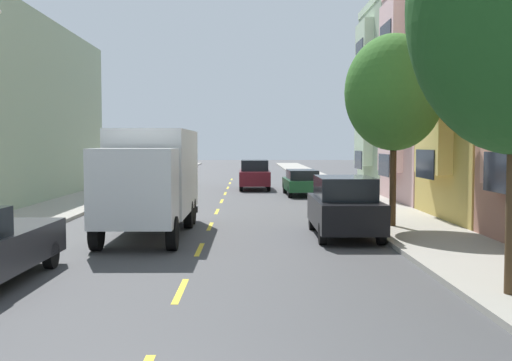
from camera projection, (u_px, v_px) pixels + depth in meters
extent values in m
plane|color=#424244|center=(224.00, 196.00, 35.75)|extent=(160.00, 160.00, 0.00)
cube|color=#A39E93|center=(90.00, 198.00, 33.65)|extent=(3.20, 120.00, 0.14)
cube|color=#A39E93|center=(354.00, 198.00, 33.83)|extent=(3.20, 120.00, 0.14)
cube|color=yellow|center=(181.00, 291.00, 12.79)|extent=(0.14, 2.20, 0.01)
cube|color=yellow|center=(200.00, 249.00, 17.78)|extent=(0.14, 2.20, 0.01)
cube|color=yellow|center=(210.00, 226.00, 22.77)|extent=(0.14, 2.20, 0.01)
cube|color=yellow|center=(217.00, 211.00, 27.76)|extent=(0.14, 2.20, 0.01)
cube|color=yellow|center=(222.00, 201.00, 32.75)|extent=(0.14, 2.20, 0.01)
cube|color=yellow|center=(225.00, 194.00, 37.74)|extent=(0.14, 2.20, 0.01)
cube|color=yellow|center=(228.00, 188.00, 42.73)|extent=(0.14, 2.20, 0.01)
cube|color=yellow|center=(230.00, 183.00, 47.72)|extent=(0.14, 2.20, 0.01)
cube|color=yellow|center=(232.00, 179.00, 52.71)|extent=(0.14, 2.20, 0.01)
cube|color=#1E232D|center=(501.00, 173.00, 16.79)|extent=(0.04, 2.42, 1.10)
cube|color=#1E232D|center=(504.00, 33.00, 16.57)|extent=(0.04, 2.42, 1.10)
cube|color=#F9D572|center=(434.00, 47.00, 23.79)|extent=(0.55, 3.18, 9.58)
cube|color=#1E232D|center=(425.00, 164.00, 24.04)|extent=(0.04, 2.42, 1.10)
cube|color=#1E232D|center=(426.00, 67.00, 23.83)|extent=(0.04, 2.42, 1.10)
cube|color=#FECACA|center=(391.00, 87.00, 31.09)|extent=(0.55, 3.18, 8.35)
cube|color=#1E232D|center=(384.00, 165.00, 31.31)|extent=(0.04, 2.42, 1.10)
cube|color=#1E232D|center=(384.00, 100.00, 31.13)|extent=(0.04, 2.42, 1.10)
cube|color=#1E232D|center=(385.00, 35.00, 30.94)|extent=(0.04, 2.42, 1.10)
cube|color=#99AD8E|center=(459.00, 102.00, 38.43)|extent=(11.10, 7.07, 11.12)
cube|color=beige|center=(373.00, 5.00, 38.03)|extent=(0.60, 7.07, 0.44)
cube|color=beige|center=(364.00, 94.00, 38.33)|extent=(0.55, 3.18, 8.68)
cube|color=#1E232D|center=(358.00, 160.00, 38.56)|extent=(0.04, 2.42, 1.10)
cube|color=#1E232D|center=(359.00, 105.00, 38.37)|extent=(0.04, 2.42, 1.10)
cube|color=#1E232D|center=(359.00, 50.00, 38.17)|extent=(0.04, 2.42, 1.10)
cylinder|color=#47331E|center=(393.00, 181.00, 21.82)|extent=(0.23, 0.23, 3.11)
ellipsoid|color=#387028|center=(394.00, 92.00, 21.64)|extent=(3.39, 3.39, 4.01)
cube|color=white|center=(156.00, 171.00, 21.58)|extent=(2.41, 5.79, 2.79)
cube|color=white|center=(134.00, 188.00, 17.56)|extent=(2.31, 1.91, 2.20)
cube|color=black|center=(128.00, 172.00, 16.64)|extent=(2.02, 0.09, 0.97)
cube|color=black|center=(167.00, 209.00, 24.48)|extent=(2.40, 0.17, 0.24)
cylinder|color=black|center=(96.00, 234.00, 17.58)|extent=(0.28, 0.96, 0.96)
cylinder|color=black|center=(172.00, 233.00, 17.60)|extent=(0.28, 0.96, 0.96)
cylinder|color=black|center=(134.00, 211.00, 23.35)|extent=(0.28, 0.96, 0.96)
cylinder|color=black|center=(191.00, 211.00, 23.37)|extent=(0.28, 0.96, 0.96)
cylinder|color=black|center=(129.00, 215.00, 22.25)|extent=(0.28, 0.96, 0.96)
cylinder|color=black|center=(189.00, 215.00, 22.27)|extent=(0.28, 0.96, 0.96)
cube|color=#195B60|center=(129.00, 193.00, 29.92)|extent=(1.85, 4.05, 0.62)
cube|color=black|center=(131.00, 180.00, 30.37)|extent=(1.58, 1.72, 0.55)
cylinder|color=black|center=(106.00, 202.00, 28.59)|extent=(0.24, 0.67, 0.66)
cylinder|color=black|center=(139.00, 202.00, 28.57)|extent=(0.24, 0.67, 0.66)
cylinder|color=black|center=(119.00, 197.00, 31.31)|extent=(0.24, 0.67, 0.66)
cylinder|color=black|center=(150.00, 197.00, 31.29)|extent=(0.24, 0.67, 0.66)
cube|color=orange|center=(169.00, 177.00, 44.33)|extent=(1.92, 4.74, 0.62)
cube|color=black|center=(169.00, 169.00, 44.67)|extent=(1.66, 2.85, 0.55)
cylinder|color=black|center=(153.00, 183.00, 42.76)|extent=(0.23, 0.66, 0.66)
cylinder|color=black|center=(177.00, 183.00, 42.75)|extent=(0.23, 0.66, 0.66)
cylinder|color=black|center=(161.00, 180.00, 45.95)|extent=(0.23, 0.66, 0.66)
cylinder|color=black|center=(183.00, 180.00, 45.94)|extent=(0.23, 0.66, 0.66)
cube|color=#194C28|center=(301.00, 184.00, 36.40)|extent=(1.95, 4.75, 0.62)
cube|color=black|center=(302.00, 175.00, 35.99)|extent=(1.68, 2.86, 0.55)
cylinder|color=black|center=(311.00, 188.00, 38.04)|extent=(0.24, 0.67, 0.66)
cylinder|color=black|center=(285.00, 188.00, 37.98)|extent=(0.24, 0.67, 0.66)
cylinder|color=black|center=(319.00, 192.00, 34.85)|extent=(0.24, 0.67, 0.66)
cylinder|color=black|center=(290.00, 192.00, 34.79)|extent=(0.24, 0.67, 0.66)
cylinder|color=black|center=(51.00, 255.00, 15.06)|extent=(0.23, 0.66, 0.66)
cube|color=black|center=(344.00, 212.00, 20.22)|extent=(2.00, 4.82, 0.90)
cube|color=black|center=(344.00, 188.00, 20.18)|extent=(1.74, 2.80, 0.70)
cylinder|color=black|center=(362.00, 220.00, 21.88)|extent=(0.23, 0.66, 0.66)
cylinder|color=black|center=(312.00, 220.00, 21.88)|extent=(0.23, 0.66, 0.66)
cylinder|color=black|center=(381.00, 234.00, 18.62)|extent=(0.23, 0.66, 0.66)
cylinder|color=black|center=(323.00, 234.00, 18.62)|extent=(0.23, 0.66, 0.66)
cube|color=maroon|center=(255.00, 178.00, 41.15)|extent=(1.95, 4.80, 0.90)
cube|color=black|center=(255.00, 165.00, 41.10)|extent=(1.72, 2.78, 0.70)
cylinder|color=black|center=(267.00, 183.00, 42.82)|extent=(0.22, 0.66, 0.66)
cylinder|color=black|center=(242.00, 183.00, 42.79)|extent=(0.22, 0.66, 0.66)
cylinder|color=black|center=(269.00, 186.00, 39.56)|extent=(0.22, 0.66, 0.66)
cylinder|color=black|center=(241.00, 186.00, 39.54)|extent=(0.22, 0.66, 0.66)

